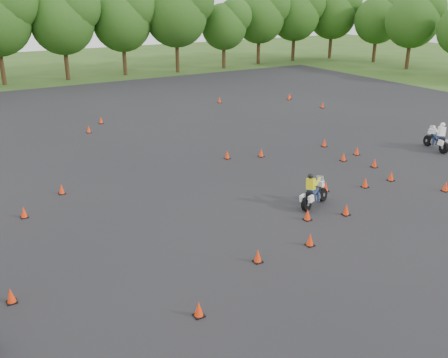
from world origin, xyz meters
TOP-DOWN VIEW (x-y plane):
  - ground at (0.00, 0.00)m, footprint 140.00×140.00m
  - asphalt_pad at (0.00, 6.00)m, footprint 62.00×62.00m
  - treeline at (2.78, 35.20)m, footprint 87.03×32.48m
  - traffic_cones at (0.62, 5.00)m, footprint 35.95×33.49m
  - rider_yellow at (3.32, 1.87)m, footprint 2.04×1.23m
  - rider_white at (14.74, 4.61)m, footprint 1.26×2.23m

SIDE VIEW (x-z plane):
  - ground at x=0.00m, z-range 0.00..0.00m
  - asphalt_pad at x=0.00m, z-range 0.01..0.01m
  - traffic_cones at x=0.62m, z-range 0.01..0.46m
  - rider_yellow at x=3.32m, z-range 0.00..1.51m
  - rider_white at x=14.74m, z-range 0.00..1.65m
  - treeline at x=2.78m, z-range -0.69..10.09m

